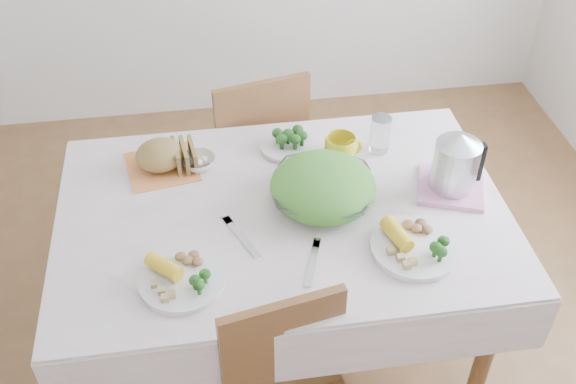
{
  "coord_description": "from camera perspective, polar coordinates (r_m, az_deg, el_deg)",
  "views": [
    {
      "loc": [
        -0.23,
        -1.65,
        2.28
      ],
      "look_at": [
        0.02,
        0.02,
        0.82
      ],
      "focal_mm": 42.0,
      "sensor_mm": 36.0,
      "label": 1
    }
  ],
  "objects": [
    {
      "name": "tablecloth",
      "position": [
        2.26,
        -0.43,
        -1.61
      ],
      "size": [
        1.5,
        1.0,
        0.01
      ],
      "primitive_type": "cube",
      "color": "silver",
      "rests_on": "dining_table"
    },
    {
      "name": "napkin",
      "position": [
        2.47,
        -10.63,
        2.12
      ],
      "size": [
        0.28,
        0.28,
        0.0
      ],
      "primitive_type": "cube",
      "rotation": [
        0.0,
        0.0,
        0.18
      ],
      "color": "#E68544",
      "rests_on": "tablecloth"
    },
    {
      "name": "glass_tumbler",
      "position": [
        2.49,
        7.79,
        4.76
      ],
      "size": [
        0.08,
        0.08,
        0.14
      ],
      "primitive_type": "cylinder",
      "rotation": [
        0.0,
        0.0,
        -0.12
      ],
      "color": "white",
      "rests_on": "tablecloth"
    },
    {
      "name": "floor",
      "position": [
        2.82,
        -0.35,
        -13.0
      ],
      "size": [
        3.6,
        3.6,
        0.0
      ],
      "primitive_type": "plane",
      "color": "brown",
      "rests_on": "ground"
    },
    {
      "name": "dining_table",
      "position": [
        2.53,
        -0.38,
        -7.98
      ],
      "size": [
        1.4,
        0.9,
        0.75
      ],
      "primitive_type": "cube",
      "color": "brown",
      "rests_on": "floor"
    },
    {
      "name": "chair_far",
      "position": [
        3.01,
        -3.19,
        3.7
      ],
      "size": [
        0.49,
        0.49,
        0.92
      ],
      "primitive_type": "cube",
      "rotation": [
        0.0,
        0.0,
        3.36
      ],
      "color": "brown",
      "rests_on": "floor"
    },
    {
      "name": "yellow_mug",
      "position": [
        2.45,
        4.48,
        3.75
      ],
      "size": [
        0.12,
        0.12,
        0.09
      ],
      "primitive_type": "imported",
      "rotation": [
        0.0,
        0.0,
        -0.0
      ],
      "color": "yellow",
      "rests_on": "tablecloth"
    },
    {
      "name": "broccoli_plate",
      "position": [
        2.51,
        0.02,
        4.0
      ],
      "size": [
        0.27,
        0.27,
        0.02
      ],
      "primitive_type": "cylinder",
      "rotation": [
        0.0,
        0.0,
        -0.28
      ],
      "color": "beige",
      "rests_on": "tablecloth"
    },
    {
      "name": "fruit_bowl",
      "position": [
        2.44,
        -7.57,
        2.53
      ],
      "size": [
        0.16,
        0.16,
        0.04
      ],
      "primitive_type": "imported",
      "rotation": [
        0.0,
        0.0,
        -0.31
      ],
      "color": "white",
      "rests_on": "tablecloth"
    },
    {
      "name": "fork_left",
      "position": [
        2.16,
        -3.98,
        -3.81
      ],
      "size": [
        0.11,
        0.21,
        0.0
      ],
      "primitive_type": "cube",
      "rotation": [
        0.0,
        0.0,
        0.41
      ],
      "color": "silver",
      "rests_on": "tablecloth"
    },
    {
      "name": "fork_right",
      "position": [
        2.08,
        2.07,
        -6.03
      ],
      "size": [
        0.09,
        0.19,
        0.0
      ],
      "primitive_type": "cube",
      "rotation": [
        0.0,
        0.0,
        -0.33
      ],
      "color": "silver",
      "rests_on": "tablecloth"
    },
    {
      "name": "dinner_plate_left",
      "position": [
        2.04,
        -8.95,
        -7.38
      ],
      "size": [
        0.35,
        0.35,
        0.02
      ],
      "primitive_type": "cylinder",
      "rotation": [
        0.0,
        0.0,
        0.45
      ],
      "color": "white",
      "rests_on": "tablecloth"
    },
    {
      "name": "pink_tray",
      "position": [
        2.4,
        13.6,
        0.42
      ],
      "size": [
        0.28,
        0.28,
        0.02
      ],
      "primitive_type": "cube",
      "rotation": [
        0.0,
        0.0,
        -0.33
      ],
      "color": "pink",
      "rests_on": "tablecloth"
    },
    {
      "name": "electric_kettle",
      "position": [
        2.33,
        14.03,
        2.54
      ],
      "size": [
        0.17,
        0.17,
        0.22
      ],
      "primitive_type": "cylinder",
      "rotation": [
        0.0,
        0.0,
        -0.14
      ],
      "color": "#B2B5BA",
      "rests_on": "pink_tray"
    },
    {
      "name": "bread_loaf",
      "position": [
        2.43,
        -10.79,
        3.14
      ],
      "size": [
        0.19,
        0.18,
        0.1
      ],
      "primitive_type": "ellipsoid",
      "rotation": [
        0.0,
        0.0,
        -0.15
      ],
      "color": "olive",
      "rests_on": "napkin"
    },
    {
      "name": "salad_bowl",
      "position": [
        2.26,
        2.96,
        0.0
      ],
      "size": [
        0.41,
        0.41,
        0.08
      ],
      "primitive_type": "imported",
      "rotation": [
        0.0,
        0.0,
        -0.24
      ],
      "color": "white",
      "rests_on": "tablecloth"
    },
    {
      "name": "dinner_plate_right",
      "position": [
        2.15,
        10.69,
        -4.69
      ],
      "size": [
        0.3,
        0.3,
        0.02
      ],
      "primitive_type": "cylinder",
      "rotation": [
        0.0,
        0.0,
        -0.09
      ],
      "color": "white",
      "rests_on": "tablecloth"
    }
  ]
}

